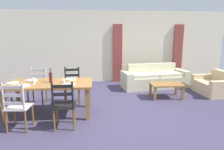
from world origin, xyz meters
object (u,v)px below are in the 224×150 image
Objects in this scene: wine_glass_near_right at (74,79)px; coffee_table at (166,86)px; dining_chair_near_left at (17,106)px; dining_chair_near_right at (64,105)px; coffee_cup_primary at (64,81)px; coffee_cup_secondary at (34,80)px; dining_chair_far_left at (38,86)px; armchair_upholstered at (214,86)px; wine_bottle at (51,77)px; dining_chair_far_right at (72,85)px; dining_table at (49,86)px; wine_glass_near_left at (33,79)px; couch at (154,79)px.

coffee_table is at bearing 23.61° from wine_glass_near_right.
dining_chair_near_right is at bearing -0.29° from dining_chair_near_left.
coffee_cup_secondary is at bearing 169.75° from coffee_cup_primary.
dining_chair_far_left reaches higher than armchair_upholstered.
dining_chair_far_left reaches higher than coffee_cup_secondary.
dining_chair_near_right is at bearing -63.11° from wine_bottle.
coffee_cup_primary is at bearing 97.92° from dining_chair_near_right.
dining_chair_near_right is at bearing -58.63° from dining_chair_far_left.
armchair_upholstered is (4.69, 1.16, -0.62)m from wine_bottle.
dining_chair_far_left is 0.77m from coffee_cup_secondary.
dining_chair_near_left reaches higher than coffee_cup_primary.
coffee_cup_primary is 0.69m from coffee_cup_secondary.
coffee_cup_secondary is (-0.92, 0.20, -0.07)m from wine_glass_near_right.
coffee_cup_secondary is 3.57m from coffee_table.
coffee_cup_primary is (-0.09, 0.67, 0.32)m from dining_chair_near_right.
dining_chair_far_right is 5.96× the size of wine_glass_near_right.
coffee_cup_secondary is at bearing 83.37° from dining_chair_near_left.
wine_glass_near_right reaches higher than armchair_upholstered.
dining_chair_far_left is (-0.48, 0.75, -0.19)m from dining_table.
wine_glass_near_left is at bearing -75.00° from coffee_cup_secondary.
dining_chair_far_left is 0.98m from wine_glass_near_left.
wine_glass_near_right is 0.07× the size of couch.
dining_chair_near_left is 3.04× the size of wine_bottle.
dining_table is 0.80× the size of couch.
dining_chair_far_right is 1.07× the size of coffee_table.
dining_chair_near_left is 0.86m from dining_chair_near_right.
dining_table is 11.80× the size of wine_glass_near_right.
wine_glass_near_right is 0.27m from coffee_cup_primary.
wine_bottle reaches higher than dining_chair_far_left.
coffee_cup_secondary reaches higher than armchair_upholstered.
wine_glass_near_left reaches higher than couch.
wine_glass_near_left reaches higher than coffee_cup_primary.
coffee_table is at bearing -90.52° from couch.
coffee_table is (3.05, 0.91, -0.51)m from wine_bottle.
dining_table is at bearing -162.87° from coffee_table.
dining_chair_far_right reaches higher than coffee_cup_primary.
dining_chair_near_left is at bearing -88.42° from dining_chair_far_left.
wine_glass_near_left is 0.21m from coffee_cup_secondary.
dining_chair_far_left is 3.04× the size of wine_bottle.
wine_bottle is 0.39m from coffee_cup_secondary.
dining_chair_near_left reaches higher than wine_glass_near_right.
dining_chair_far_right is 10.67× the size of coffee_cup_primary.
dining_table is 1.98× the size of dining_chair_far_left.
dining_chair_near_right is at bearing -147.70° from coffee_table.
dining_chair_far_left and dining_chair_far_right have the same top height.
dining_chair_near_right and dining_chair_far_left have the same top height.
wine_bottle is 3.51× the size of coffee_cup_secondary.
dining_chair_near_right is at bearing -39.78° from wine_glass_near_left.
dining_chair_far_left is at bearing 91.58° from dining_chair_near_left.
dining_chair_far_left is 0.96m from wine_bottle.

